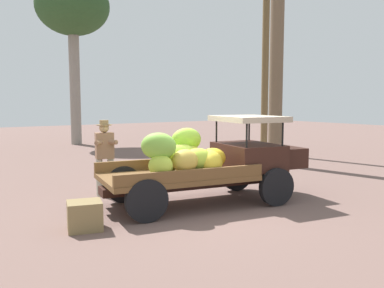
% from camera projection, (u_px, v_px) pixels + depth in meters
% --- Properties ---
extents(ground_plane, '(60.00, 60.00, 0.00)m').
position_uv_depth(ground_plane, '(201.00, 206.00, 8.35)').
color(ground_plane, brown).
extents(truck, '(4.62, 2.33, 1.83)m').
position_uv_depth(truck, '(212.00, 161.00, 8.50)').
color(truck, '#341A13').
rests_on(truck, ground).
extents(farmer, '(0.52, 0.49, 1.73)m').
position_uv_depth(farmer, '(105.00, 153.00, 9.24)').
color(farmer, '#BAB7A1').
rests_on(farmer, ground).
extents(wooden_crate, '(0.67, 0.63, 0.48)m').
position_uv_depth(wooden_crate, '(85.00, 216.00, 6.81)').
color(wooden_crate, olive).
rests_on(wooden_crate, ground).
extents(forest_tree_0, '(3.56, 3.56, 8.22)m').
position_uv_depth(forest_tree_0, '(73.00, 9.00, 19.80)').
color(forest_tree_0, gray).
rests_on(forest_tree_0, ground).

